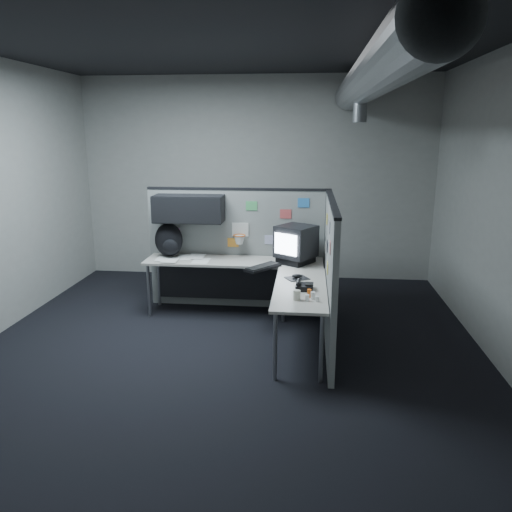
# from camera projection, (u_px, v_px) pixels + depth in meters

# --- Properties ---
(room) EXTENTS (5.62, 5.62, 3.22)m
(room) POSITION_uv_depth(u_px,v_px,m) (282.00, 157.00, 5.11)
(room) COLOR black
(room) RESTS_ON ground
(partition_back) EXTENTS (2.44, 0.42, 1.63)m
(partition_back) POSITION_uv_depth(u_px,v_px,m) (225.00, 236.00, 6.64)
(partition_back) COLOR gray
(partition_back) RESTS_ON ground
(partition_right) EXTENTS (0.07, 2.23, 1.63)m
(partition_right) POSITION_uv_depth(u_px,v_px,m) (330.00, 273.00, 5.57)
(partition_right) COLOR gray
(partition_right) RESTS_ON ground
(desk) EXTENTS (2.31, 2.11, 0.73)m
(desk) POSITION_uv_depth(u_px,v_px,m) (250.00, 275.00, 6.18)
(desk) COLOR #B3ACA2
(desk) RESTS_ON ground
(monitor) EXTENTS (0.58, 0.58, 0.48)m
(monitor) POSITION_uv_depth(u_px,v_px,m) (296.00, 244.00, 6.27)
(monitor) COLOR black
(monitor) RESTS_ON desk
(keyboard) EXTENTS (0.44, 0.50, 0.04)m
(keyboard) POSITION_uv_depth(u_px,v_px,m) (263.00, 267.00, 6.04)
(keyboard) COLOR black
(keyboard) RESTS_ON desk
(mouse) EXTENTS (0.31, 0.29, 0.05)m
(mouse) POSITION_uv_depth(u_px,v_px,m) (297.00, 277.00, 5.65)
(mouse) COLOR black
(mouse) RESTS_ON desk
(phone) EXTENTS (0.19, 0.21, 0.09)m
(phone) POSITION_uv_depth(u_px,v_px,m) (304.00, 286.00, 5.26)
(phone) COLOR black
(phone) RESTS_ON desk
(bottles) EXTENTS (0.14, 0.17, 0.09)m
(bottles) POSITION_uv_depth(u_px,v_px,m) (311.00, 296.00, 4.95)
(bottles) COLOR silver
(bottles) RESTS_ON desk
(cup) EXTENTS (0.08, 0.08, 0.10)m
(cup) POSITION_uv_depth(u_px,v_px,m) (297.00, 295.00, 4.93)
(cup) COLOR beige
(cup) RESTS_ON desk
(papers) EXTENTS (0.70, 0.52, 0.01)m
(papers) POSITION_uv_depth(u_px,v_px,m) (183.00, 259.00, 6.51)
(papers) COLOR white
(papers) RESTS_ON desk
(backpack) EXTENTS (0.38, 0.34, 0.45)m
(backpack) POSITION_uv_depth(u_px,v_px,m) (169.00, 241.00, 6.57)
(backpack) COLOR black
(backpack) RESTS_ON desk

